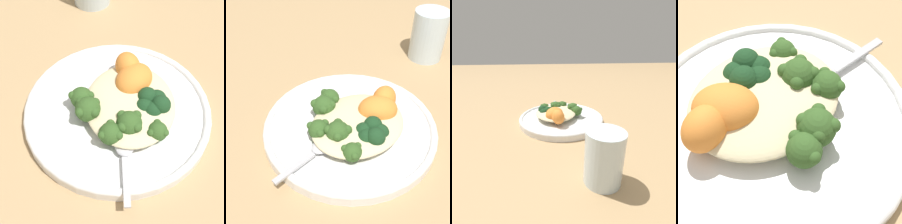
{
  "view_description": "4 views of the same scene",
  "coord_description": "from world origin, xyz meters",
  "views": [
    {
      "loc": [
        0.34,
        0.01,
        0.47
      ],
      "look_at": [
        0.01,
        0.01,
        0.03
      ],
      "focal_mm": 60.0,
      "sensor_mm": 36.0,
      "label": 1
    },
    {
      "loc": [
        0.26,
        0.27,
        0.37
      ],
      "look_at": [
        0.0,
        -0.0,
        0.04
      ],
      "focal_mm": 50.0,
      "sensor_mm": 36.0,
      "label": 2
    },
    {
      "loc": [
        -0.57,
        0.07,
        0.25
      ],
      "look_at": [
        -0.01,
        0.01,
        0.03
      ],
      "focal_mm": 28.0,
      "sensor_mm": 36.0,
      "label": 3
    },
    {
      "loc": [
        -0.13,
        -0.16,
        0.33
      ],
      "look_at": [
        -0.01,
        -0.0,
        0.05
      ],
      "focal_mm": 60.0,
      "sensor_mm": 36.0,
      "label": 4
    }
  ],
  "objects": [
    {
      "name": "broccoli_stalk_0",
      "position": [
        -0.02,
        -0.02,
        0.04
      ],
      "size": [
        0.04,
        0.1,
        0.03
      ],
      "rotation": [
        0.0,
        0.0,
        4.87
      ],
      "color": "#9EBC66",
      "rests_on": "plate"
    },
    {
      "name": "plate",
      "position": [
        -0.01,
        0.02,
        0.01
      ],
      "size": [
        0.29,
        0.29,
        0.02
      ],
      "color": "white",
      "rests_on": "ground_plane"
    },
    {
      "name": "sweet_potato_chunk_0",
      "position": [
        -0.05,
        0.04,
        0.04
      ],
      "size": [
        0.08,
        0.08,
        0.04
      ],
      "primitive_type": "ellipsoid",
      "rotation": [
        0.0,
        0.0,
        5.63
      ],
      "color": "orange",
      "rests_on": "plate"
    },
    {
      "name": "broccoli_stalk_3",
      "position": [
        0.02,
        0.03,
        0.04
      ],
      "size": [
        0.11,
        0.04,
        0.04
      ],
      "rotation": [
        0.0,
        0.0,
        6.47
      ],
      "color": "#9EBC66",
      "rests_on": "plate"
    },
    {
      "name": "quinoa_mound",
      "position": [
        -0.01,
        0.03,
        0.03
      ],
      "size": [
        0.16,
        0.13,
        0.02
      ],
      "primitive_type": "ellipsoid",
      "color": "beige",
      "rests_on": "plate"
    },
    {
      "name": "broccoli_stalk_1",
      "position": [
        0.0,
        -0.02,
        0.04
      ],
      "size": [
        0.07,
        0.09,
        0.04
      ],
      "rotation": [
        0.0,
        0.0,
        5.31
      ],
      "color": "#9EBC66",
      "rests_on": "plate"
    },
    {
      "name": "broccoli_stalk_2",
      "position": [
        0.03,
        0.01,
        0.04
      ],
      "size": [
        0.11,
        0.04,
        0.03
      ],
      "rotation": [
        0.0,
        0.0,
        6.08
      ],
      "color": "#9EBC66",
      "rests_on": "plate"
    },
    {
      "name": "water_glass",
      "position": [
        -0.3,
        -0.04,
        0.05
      ],
      "size": [
        0.07,
        0.07,
        0.11
      ],
      "primitive_type": "cylinder",
      "color": "silver",
      "rests_on": "ground_plane"
    },
    {
      "name": "sweet_potato_chunk_1",
      "position": [
        -0.08,
        0.03,
        0.04
      ],
      "size": [
        0.06,
        0.05,
        0.04
      ],
      "primitive_type": "ellipsoid",
      "rotation": [
        0.0,
        0.0,
        3.48
      ],
      "color": "orange",
      "rests_on": "plate"
    },
    {
      "name": "broccoli_stalk_4",
      "position": [
        0.02,
        0.05,
        0.03
      ],
      "size": [
        0.1,
        0.08,
        0.03
      ],
      "rotation": [
        0.0,
        0.0,
        6.93
      ],
      "color": "#9EBC66",
      "rests_on": "plate"
    },
    {
      "name": "spoon",
      "position": [
        0.07,
        0.03,
        0.03
      ],
      "size": [
        0.11,
        0.03,
        0.01
      ],
      "rotation": [
        0.0,
        0.0,
        0.03
      ],
      "color": "#B7B7BC",
      "rests_on": "plate"
    },
    {
      "name": "ground_plane",
      "position": [
        0.0,
        0.0,
        0.0
      ],
      "size": [
        4.0,
        4.0,
        0.0
      ],
      "primitive_type": "plane",
      "color": "tan"
    },
    {
      "name": "kale_tuft",
      "position": [
        -0.01,
        0.07,
        0.04
      ],
      "size": [
        0.05,
        0.05,
        0.04
      ],
      "color": "#193D1E",
      "rests_on": "plate"
    }
  ]
}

